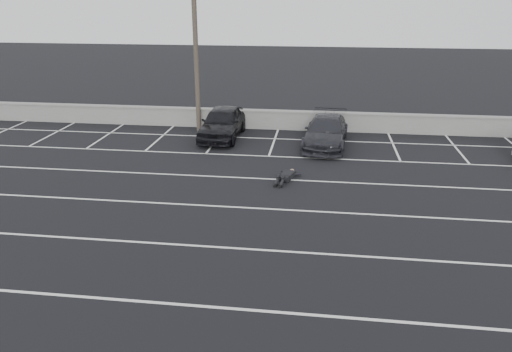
# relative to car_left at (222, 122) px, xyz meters

# --- Properties ---
(ground) EXTENTS (120.00, 120.00, 0.00)m
(ground) POSITION_rel_car_left_xyz_m (1.76, -11.89, -0.81)
(ground) COLOR black
(ground) RESTS_ON ground
(seawall) EXTENTS (50.00, 0.45, 1.06)m
(seawall) POSITION_rel_car_left_xyz_m (1.76, 2.11, -0.26)
(seawall) COLOR gray
(seawall) RESTS_ON ground
(stall_lines) EXTENTS (36.00, 20.05, 0.01)m
(stall_lines) POSITION_rel_car_left_xyz_m (1.68, -7.49, -0.81)
(stall_lines) COLOR silver
(stall_lines) RESTS_ON ground
(car_left) EXTENTS (2.03, 4.81, 1.62)m
(car_left) POSITION_rel_car_left_xyz_m (0.00, 0.00, 0.00)
(car_left) COLOR black
(car_left) RESTS_ON ground
(car_right) EXTENTS (2.45, 5.12, 1.44)m
(car_right) POSITION_rel_car_left_xyz_m (5.37, -0.80, -0.09)
(car_right) COLOR #25252B
(car_right) RESTS_ON ground
(utility_pole) EXTENTS (1.30, 0.26, 9.77)m
(utility_pole) POSITION_rel_car_left_xyz_m (-1.59, 1.31, 4.13)
(utility_pole) COLOR #4C4238
(utility_pole) RESTS_ON ground
(trash_bin) EXTENTS (0.71, 0.71, 0.85)m
(trash_bin) POSITION_rel_car_left_xyz_m (5.62, 1.71, -0.38)
(trash_bin) COLOR #292A2C
(trash_bin) RESTS_ON ground
(person) EXTENTS (2.17, 2.82, 0.47)m
(person) POSITION_rel_car_left_xyz_m (3.85, -5.68, -0.58)
(person) COLOR black
(person) RESTS_ON ground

